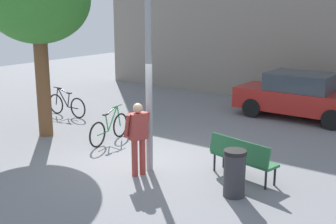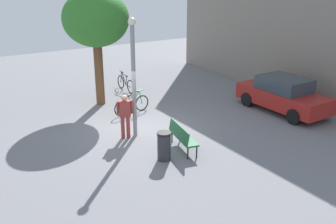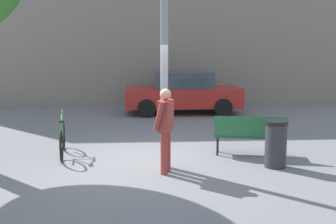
{
  "view_description": "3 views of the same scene",
  "coord_description": "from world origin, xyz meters",
  "px_view_note": "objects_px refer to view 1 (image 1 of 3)",
  "views": [
    {
      "loc": [
        6.64,
        -8.04,
        3.8
      ],
      "look_at": [
        0.59,
        0.22,
        1.3
      ],
      "focal_mm": 47.78,
      "sensor_mm": 36.0,
      "label": 1
    },
    {
      "loc": [
        12.36,
        -6.42,
        5.73
      ],
      "look_at": [
        1.35,
        0.57,
        1.04
      ],
      "focal_mm": 40.88,
      "sensor_mm": 36.0,
      "label": 2
    },
    {
      "loc": [
        0.02,
        -8.51,
        2.48
      ],
      "look_at": [
        0.61,
        0.82,
        0.96
      ],
      "focal_mm": 43.83,
      "sensor_mm": 36.0,
      "label": 3
    }
  ],
  "objects_px": {
    "person_by_lamppost": "(138,134)",
    "trash_bin": "(234,173)",
    "lamppost": "(149,65)",
    "plaza_tree": "(37,0)",
    "bicycle_black": "(67,105)",
    "park_bench": "(242,155)",
    "bicycle_green": "(109,129)",
    "parked_car_red": "(300,96)"
  },
  "relations": [
    {
      "from": "park_bench",
      "to": "plaza_tree",
      "type": "height_order",
      "value": "plaza_tree"
    },
    {
      "from": "park_bench",
      "to": "bicycle_black",
      "type": "relative_size",
      "value": 0.92
    },
    {
      "from": "bicycle_green",
      "to": "park_bench",
      "type": "bearing_deg",
      "value": -3.73
    },
    {
      "from": "park_bench",
      "to": "bicycle_black",
      "type": "bearing_deg",
      "value": 168.12
    },
    {
      "from": "lamppost",
      "to": "parked_car_red",
      "type": "height_order",
      "value": "lamppost"
    },
    {
      "from": "lamppost",
      "to": "plaza_tree",
      "type": "xyz_separation_m",
      "value": [
        -4.24,
        0.41,
        1.42
      ]
    },
    {
      "from": "parked_car_red",
      "to": "trash_bin",
      "type": "bearing_deg",
      "value": -79.94
    },
    {
      "from": "park_bench",
      "to": "bicycle_black",
      "type": "distance_m",
      "value": 7.67
    },
    {
      "from": "person_by_lamppost",
      "to": "bicycle_black",
      "type": "distance_m",
      "value": 6.19
    },
    {
      "from": "park_bench",
      "to": "bicycle_green",
      "type": "bearing_deg",
      "value": 176.27
    },
    {
      "from": "trash_bin",
      "to": "plaza_tree",
      "type": "bearing_deg",
      "value": 175.22
    },
    {
      "from": "plaza_tree",
      "to": "bicycle_black",
      "type": "xyz_separation_m",
      "value": [
        -1.29,
        1.94,
        -3.49
      ]
    },
    {
      "from": "parked_car_red",
      "to": "trash_bin",
      "type": "distance_m",
      "value": 7.04
    },
    {
      "from": "park_bench",
      "to": "trash_bin",
      "type": "height_order",
      "value": "trash_bin"
    },
    {
      "from": "person_by_lamppost",
      "to": "trash_bin",
      "type": "bearing_deg",
      "value": 6.45
    },
    {
      "from": "park_bench",
      "to": "bicycle_black",
      "type": "height_order",
      "value": "bicycle_black"
    },
    {
      "from": "park_bench",
      "to": "parked_car_red",
      "type": "bearing_deg",
      "value": 98.71
    },
    {
      "from": "bicycle_black",
      "to": "bicycle_green",
      "type": "xyz_separation_m",
      "value": [
        3.26,
        -1.3,
        0.0
      ]
    },
    {
      "from": "person_by_lamppost",
      "to": "plaza_tree",
      "type": "height_order",
      "value": "plaza_tree"
    },
    {
      "from": "plaza_tree",
      "to": "person_by_lamppost",
      "type": "bearing_deg",
      "value": -10.75
    },
    {
      "from": "lamppost",
      "to": "parked_car_red",
      "type": "xyz_separation_m",
      "value": [
        1.06,
        6.79,
        -1.68
      ]
    },
    {
      "from": "bicycle_green",
      "to": "plaza_tree",
      "type": "bearing_deg",
      "value": -162.16
    },
    {
      "from": "person_by_lamppost",
      "to": "trash_bin",
      "type": "height_order",
      "value": "person_by_lamppost"
    },
    {
      "from": "bicycle_black",
      "to": "bicycle_green",
      "type": "distance_m",
      "value": 3.51
    },
    {
      "from": "bicycle_black",
      "to": "parked_car_red",
      "type": "relative_size",
      "value": 0.43
    },
    {
      "from": "parked_car_red",
      "to": "bicycle_black",
      "type": "bearing_deg",
      "value": -145.98
    },
    {
      "from": "person_by_lamppost",
      "to": "park_bench",
      "type": "relative_size",
      "value": 1.0
    },
    {
      "from": "bicycle_black",
      "to": "park_bench",
      "type": "bearing_deg",
      "value": -11.88
    },
    {
      "from": "plaza_tree",
      "to": "bicycle_green",
      "type": "height_order",
      "value": "plaza_tree"
    },
    {
      "from": "plaza_tree",
      "to": "bicycle_black",
      "type": "height_order",
      "value": "plaza_tree"
    },
    {
      "from": "park_bench",
      "to": "bicycle_green",
      "type": "distance_m",
      "value": 4.26
    },
    {
      "from": "plaza_tree",
      "to": "parked_car_red",
      "type": "relative_size",
      "value": 1.23
    },
    {
      "from": "bicycle_black",
      "to": "parked_car_red",
      "type": "bearing_deg",
      "value": 34.02
    },
    {
      "from": "lamppost",
      "to": "person_by_lamppost",
      "type": "distance_m",
      "value": 1.55
    },
    {
      "from": "lamppost",
      "to": "park_bench",
      "type": "height_order",
      "value": "lamppost"
    },
    {
      "from": "plaza_tree",
      "to": "trash_bin",
      "type": "xyz_separation_m",
      "value": [
        6.52,
        -0.55,
        -3.39
      ]
    },
    {
      "from": "person_by_lamppost",
      "to": "bicycle_green",
      "type": "xyz_separation_m",
      "value": [
        -2.26,
        1.44,
        -0.58
      ]
    },
    {
      "from": "person_by_lamppost",
      "to": "park_bench",
      "type": "xyz_separation_m",
      "value": [
        1.98,
        1.16,
        -0.42
      ]
    },
    {
      "from": "plaza_tree",
      "to": "lamppost",
      "type": "bearing_deg",
      "value": -5.46
    },
    {
      "from": "parked_car_red",
      "to": "trash_bin",
      "type": "relative_size",
      "value": 4.34
    },
    {
      "from": "park_bench",
      "to": "parked_car_red",
      "type": "xyz_separation_m",
      "value": [
        -0.92,
        6.02,
        0.23
      ]
    },
    {
      "from": "trash_bin",
      "to": "lamppost",
      "type": "bearing_deg",
      "value": 176.5
    }
  ]
}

